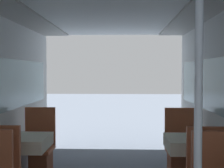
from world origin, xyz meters
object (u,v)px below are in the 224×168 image
chair_left_far_1 (37,158)px  chair_right_far_1 (182,160)px  dining_table_left_1 (24,146)px  support_pole_right_0 (198,136)px  dining_table_right_1 (192,147)px

chair_left_far_1 → chair_right_far_1: same height
dining_table_left_1 → chair_right_far_1: (2.01, 0.59, -0.31)m
chair_right_far_1 → chair_left_far_1: bearing=0.0°
chair_left_far_1 → support_pole_right_0: (1.66, -2.32, 0.81)m
dining_table_right_1 → support_pole_right_0: bearing=-101.2°
support_pole_right_0 → dining_table_right_1: bearing=78.8°
dining_table_left_1 → chair_right_far_1: 2.12m
dining_table_right_1 → chair_left_far_1: bearing=163.6°
chair_right_far_1 → dining_table_right_1: bearing=90.0°
support_pole_right_0 → dining_table_left_1: bearing=133.9°
chair_left_far_1 → dining_table_right_1: chair_left_far_1 is taller
support_pole_right_0 → chair_right_far_1: bearing=81.6°
dining_table_left_1 → support_pole_right_0: 2.45m
dining_table_left_1 → dining_table_right_1: 2.01m
chair_left_far_1 → dining_table_right_1: 2.12m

